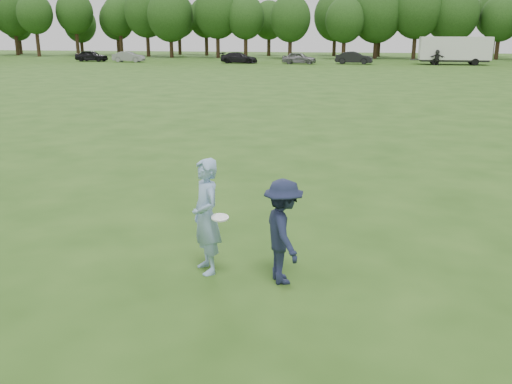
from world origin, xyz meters
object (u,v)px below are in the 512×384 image
Objects in this scene: player_far_d at (437,58)px; car_e at (299,58)px; car_a at (91,56)px; thrower at (206,216)px; car_d at (239,58)px; car_f at (354,58)px; defender at (283,232)px; cargo_trailer at (455,49)px; car_b at (129,57)px.

player_far_d is 16.06m from car_e.
player_far_d reaches higher than car_a.
thrower is 59.65m from car_e.
car_d is at bearing -88.83° from car_a.
car_f is at bearing 143.25° from thrower.
car_d is at bearing -174.80° from player_far_d.
cargo_trailer is (11.61, 61.32, 0.96)m from defender.
car_f is (0.00, 60.60, -0.09)m from defender.
car_d is (14.55, 0.04, -0.00)m from car_b.
thrower is 0.46× the size of car_b.
car_a reaches higher than car_b.
thrower is at bearing -171.50° from car_e.
cargo_trailer reaches higher than player_far_d.
car_e is at bearing -174.44° from cargo_trailer.
cargo_trailer reaches higher than thrower.
thrower is at bearing -164.38° from car_d.
cargo_trailer reaches higher than car_b.
defender is (1.25, -0.14, -0.11)m from thrower.
car_f is at bearing -77.52° from car_e.
defender is 0.39× the size of car_a.
thrower reaches higher than car_a.
car_b is at bearing -93.66° from car_a.
cargo_trailer is (45.65, 1.06, 1.05)m from car_a.
player_far_d is 0.20× the size of cargo_trailer.
car_b is 14.56m from car_d.
thrower is 0.41× the size of car_d.
defender is 0.92× the size of player_far_d.
car_e is at bearing -87.43° from car_d.
cargo_trailer is (11.61, 0.73, 1.05)m from car_f.
car_f is at bearing -86.61° from car_a.
car_e is 0.93× the size of car_f.
car_d is 14.05m from car_f.
car_a reaches higher than car_e.
car_f is (28.57, 0.96, 0.06)m from car_b.
car_e is 0.46× the size of cargo_trailer.
car_f is at bearing -23.95° from defender.
car_d is at bearing -10.74° from defender.
car_b is at bearing -174.92° from player_far_d.
car_b is (5.48, -0.62, -0.05)m from car_a.
car_f reaches higher than car_e.
thrower is 1.05× the size of player_far_d.
defender is at bearing -163.27° from car_d.
defender is at bearing -94.31° from player_far_d.
cargo_trailer reaches higher than car_d.
thrower is at bearing -157.75° from car_b.
car_e is at bearing 104.60° from car_f.
car_d is 7.49m from car_e.
car_f is 0.49× the size of cargo_trailer.
car_a is at bearing 5.51° from defender.
thrower reaches higher than car_e.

